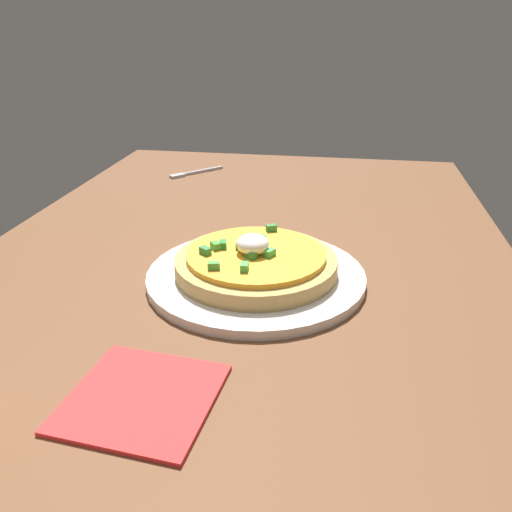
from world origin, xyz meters
The scene contains 5 objects.
dining_table centered at (0.00, 0.00, 1.69)cm, with size 126.12×68.87×3.39cm, color brown.
plate centered at (3.96, -2.70, 3.94)cm, with size 25.02×25.02×1.10cm, color silver.
pizza centered at (3.95, -2.67, 5.77)cm, with size 18.44×18.44×4.65cm.
fork centered at (45.76, 16.62, 3.64)cm, with size 9.11×8.67×0.50cm.
napkin centered at (-17.97, 2.90, 3.59)cm, with size 11.41×11.41×0.40cm, color red.
Camera 1 is at (-49.28, -11.52, 31.39)cm, focal length 36.87 mm.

